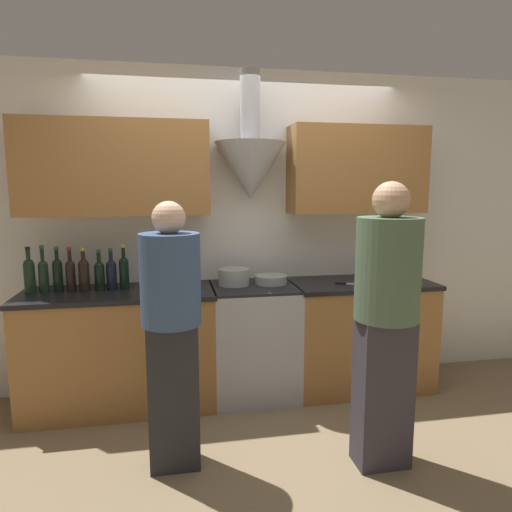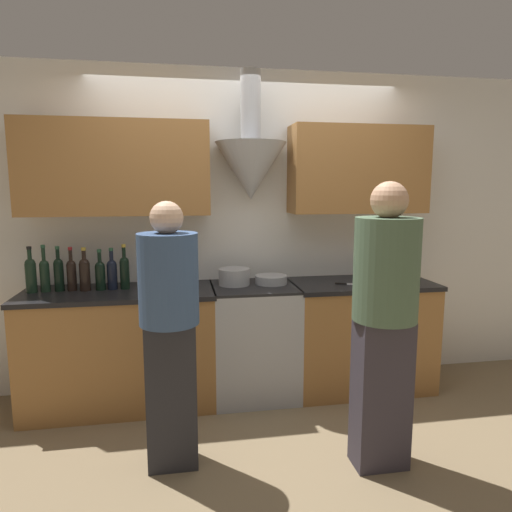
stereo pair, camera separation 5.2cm
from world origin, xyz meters
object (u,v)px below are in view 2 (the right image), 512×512
at_px(wine_bottle_4, 85,273).
at_px(wine_bottle_5, 100,274).
at_px(mixing_bowl, 271,280).
at_px(wine_bottle_3, 72,273).
at_px(person_foreground_left, 170,325).
at_px(stove_range, 254,340).
at_px(stock_pot, 234,277).
at_px(person_foreground_right, 384,315).
at_px(wine_bottle_1, 45,273).
at_px(wine_bottle_0, 31,273).
at_px(wine_bottle_2, 59,273).
at_px(wine_bottle_7, 125,271).
at_px(orange_fruit, 415,277).
at_px(wine_bottle_6, 112,273).

distance_m(wine_bottle_4, wine_bottle_5, 0.11).
bearing_deg(wine_bottle_5, mixing_bowl, -0.02).
distance_m(wine_bottle_3, person_foreground_left, 1.18).
relative_size(stove_range, stock_pot, 3.66).
bearing_deg(stock_pot, wine_bottle_5, -179.64).
relative_size(wine_bottle_3, wine_bottle_5, 1.07).
bearing_deg(person_foreground_right, wine_bottle_1, 152.22).
bearing_deg(person_foreground_left, wine_bottle_0, 137.94).
bearing_deg(stock_pot, mixing_bowl, -1.30).
bearing_deg(wine_bottle_3, wine_bottle_2, 175.69).
bearing_deg(wine_bottle_7, stove_range, -3.22).
height_order(stove_range, wine_bottle_0, wine_bottle_0).
relative_size(wine_bottle_3, mixing_bowl, 1.28).
xyz_separation_m(mixing_bowl, orange_fruit, (1.16, -0.15, 0.01)).
bearing_deg(person_foreground_left, person_foreground_right, -9.53).
relative_size(wine_bottle_2, wine_bottle_7, 0.98).
distance_m(wine_bottle_5, orange_fruit, 2.47).
bearing_deg(wine_bottle_3, wine_bottle_7, -0.31).
bearing_deg(wine_bottle_2, wine_bottle_5, -2.90).
height_order(wine_bottle_2, mixing_bowl, wine_bottle_2).
distance_m(wine_bottle_7, stock_pot, 0.84).
bearing_deg(orange_fruit, stove_range, 175.49).
bearing_deg(stove_range, person_foreground_left, -126.44).
bearing_deg(person_foreground_left, wine_bottle_4, 124.79).
xyz_separation_m(mixing_bowl, person_foreground_right, (0.44, -1.12, 0.00)).
height_order(wine_bottle_0, wine_bottle_3, wine_bottle_0).
bearing_deg(wine_bottle_5, wine_bottle_2, 177.10).
relative_size(wine_bottle_0, wine_bottle_5, 1.11).
xyz_separation_m(wine_bottle_3, wine_bottle_6, (0.29, 0.00, -0.00)).
bearing_deg(wine_bottle_0, orange_fruit, -2.83).
bearing_deg(wine_bottle_6, stock_pot, -0.22).
bearing_deg(wine_bottle_0, wine_bottle_4, -0.12).
height_order(wine_bottle_0, stock_pot, wine_bottle_0).
bearing_deg(orange_fruit, wine_bottle_0, 177.17).
distance_m(wine_bottle_2, person_foreground_right, 2.34).
distance_m(wine_bottle_0, wine_bottle_2, 0.19).
distance_m(wine_bottle_2, wine_bottle_6, 0.38).
relative_size(wine_bottle_6, mixing_bowl, 1.23).
bearing_deg(wine_bottle_6, wine_bottle_7, -2.41).
bearing_deg(stock_pot, stove_range, -20.51).
bearing_deg(wine_bottle_0, person_foreground_right, -26.53).
distance_m(wine_bottle_6, person_foreground_right, 2.01).
xyz_separation_m(stove_range, wine_bottle_1, (-1.55, 0.06, 0.58)).
distance_m(wine_bottle_4, person_foreground_right, 2.16).
height_order(wine_bottle_5, wine_bottle_7, wine_bottle_7).
distance_m(wine_bottle_0, orange_fruit, 2.95).
height_order(wine_bottle_6, person_foreground_right, person_foreground_right).
relative_size(wine_bottle_7, person_foreground_left, 0.21).
height_order(wine_bottle_0, mixing_bowl, wine_bottle_0).
bearing_deg(wine_bottle_5, stove_range, -2.43).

